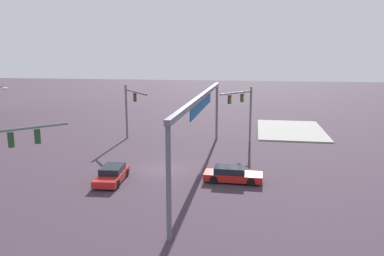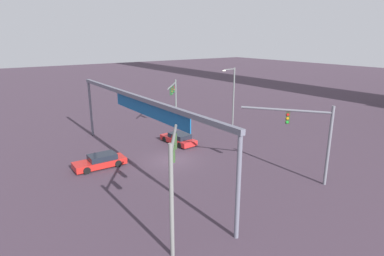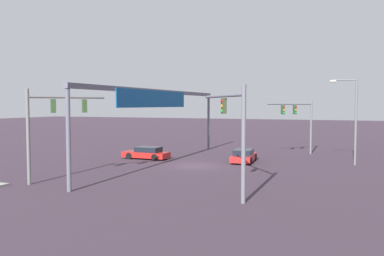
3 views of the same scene
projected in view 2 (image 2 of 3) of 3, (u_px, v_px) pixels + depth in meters
name	position (u px, v px, depth m)	size (l,w,h in m)	color
ground_plane	(173.00, 160.00, 31.07)	(229.67, 229.67, 0.00)	#3C2E3A
traffic_signal_near_corner	(309.00, 131.00, 25.32)	(5.75, 4.36, 6.45)	slate
traffic_signal_opposite_side	(174.00, 94.00, 42.89)	(4.59, 4.06, 5.81)	slate
traffic_signal_cross_street	(173.00, 171.00, 17.69)	(4.50, 3.25, 6.43)	slate
streetlamp_curved_arm	(232.00, 93.00, 41.28)	(0.55, 2.37, 7.70)	slate
overhead_sign_gantry	(140.00, 107.00, 27.31)	(25.78, 0.43, 6.71)	slate
sedan_car_approaching	(100.00, 161.00, 29.30)	(1.93, 4.64, 1.21)	red
sedan_car_waiting_far	(179.00, 139.00, 35.75)	(4.60, 2.20, 1.21)	red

